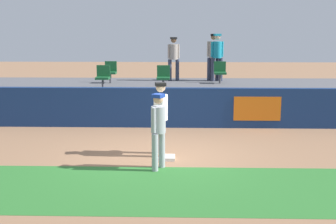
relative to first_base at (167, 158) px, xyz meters
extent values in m
plane|color=#936B4C|center=(-0.27, 0.20, -0.04)|extent=(60.00, 60.00, 0.00)
cube|color=#2D722D|center=(-0.27, -2.05, -0.04)|extent=(18.00, 2.80, 0.01)
cube|color=white|center=(0.00, 0.00, 0.00)|extent=(0.40, 0.40, 0.08)
cylinder|color=white|center=(-0.20, 0.54, 0.42)|extent=(0.16, 0.16, 0.92)
cylinder|color=white|center=(-0.13, 0.21, 0.42)|extent=(0.16, 0.16, 0.92)
cylinder|color=white|center=(-0.17, 0.37, 1.20)|extent=(0.42, 0.42, 0.65)
sphere|color=beige|center=(-0.17, 0.37, 1.70)|extent=(0.24, 0.24, 0.24)
cube|color=black|center=(-0.17, 0.37, 1.78)|extent=(0.30, 0.30, 0.08)
cylinder|color=white|center=(-0.21, 0.58, 1.22)|extent=(0.09, 0.09, 0.60)
cylinder|color=white|center=(-0.12, 0.16, 1.22)|extent=(0.09, 0.09, 0.60)
ellipsoid|color=brown|center=(-0.11, 0.60, 0.96)|extent=(0.16, 0.22, 0.28)
cylinder|color=#9EA3AD|center=(-0.09, -0.64, 0.39)|extent=(0.15, 0.15, 0.86)
cylinder|color=#9EA3AD|center=(-0.24, -0.92, 0.39)|extent=(0.15, 0.15, 0.86)
cylinder|color=#9EA3AD|center=(-0.17, -0.78, 1.13)|extent=(0.45, 0.45, 0.61)
sphere|color=tan|center=(-0.17, -0.78, 1.60)|extent=(0.23, 0.23, 0.23)
cube|color=#193899|center=(-0.17, -0.78, 1.67)|extent=(0.32, 0.32, 0.08)
cylinder|color=#9EA3AD|center=(-0.07, -0.60, 1.14)|extent=(0.09, 0.09, 0.57)
cylinder|color=#9EA3AD|center=(-0.26, -0.96, 1.14)|extent=(0.09, 0.09, 0.57)
cube|color=navy|center=(-0.27, 3.61, 0.60)|extent=(18.00, 0.24, 1.29)
cube|color=orange|center=(2.78, 3.48, 0.60)|extent=(1.50, 0.02, 0.77)
cube|color=#59595E|center=(-0.27, 6.18, 0.48)|extent=(18.00, 4.80, 1.04)
cylinder|color=#4C4C51|center=(-2.42, 4.98, 1.20)|extent=(0.08, 0.08, 0.40)
cube|color=#19592D|center=(-2.42, 4.98, 1.40)|extent=(0.47, 0.44, 0.08)
cube|color=#19592D|center=(-2.42, 5.17, 1.64)|extent=(0.47, 0.06, 0.40)
cylinder|color=#4C4C51|center=(-2.43, 6.78, 1.20)|extent=(0.08, 0.08, 0.40)
cube|color=#19592D|center=(-2.43, 6.78, 1.40)|extent=(0.46, 0.44, 0.08)
cube|color=#19592D|center=(-2.43, 6.97, 1.64)|extent=(0.46, 0.06, 0.40)
cylinder|color=#4C4C51|center=(-0.28, 4.98, 1.20)|extent=(0.08, 0.08, 0.40)
cube|color=#19592D|center=(-0.28, 4.98, 1.40)|extent=(0.46, 0.44, 0.08)
cube|color=#19592D|center=(-0.28, 5.17, 1.64)|extent=(0.46, 0.06, 0.40)
cylinder|color=#4C4C51|center=(1.86, 6.78, 1.20)|extent=(0.08, 0.08, 0.40)
cube|color=#19592D|center=(1.86, 6.78, 1.40)|extent=(0.47, 0.44, 0.08)
cube|color=#19592D|center=(1.86, 6.97, 1.64)|extent=(0.47, 0.06, 0.40)
cylinder|color=#33384C|center=(1.95, 7.58, 1.46)|extent=(0.16, 0.16, 0.93)
cylinder|color=#33384C|center=(1.62, 7.49, 1.46)|extent=(0.16, 0.16, 0.93)
cylinder|color=teal|center=(1.79, 7.54, 2.26)|extent=(0.44, 0.44, 0.66)
sphere|color=beige|center=(1.79, 7.54, 2.77)|extent=(0.24, 0.24, 0.24)
cube|color=teal|center=(1.79, 7.54, 2.85)|extent=(0.31, 0.31, 0.09)
cylinder|color=teal|center=(2.00, 7.60, 2.28)|extent=(0.10, 0.10, 0.61)
cylinder|color=teal|center=(1.58, 7.48, 2.28)|extent=(0.10, 0.10, 0.61)
cylinder|color=#33384C|center=(0.19, 7.68, 1.43)|extent=(0.15, 0.15, 0.86)
cylinder|color=#33384C|center=(-0.12, 7.60, 1.43)|extent=(0.15, 0.15, 0.86)
cylinder|color=#A5998C|center=(0.04, 7.64, 2.17)|extent=(0.41, 0.41, 0.61)
sphere|color=brown|center=(0.04, 7.64, 2.64)|extent=(0.23, 0.23, 0.23)
cube|color=black|center=(0.04, 7.64, 2.72)|extent=(0.29, 0.29, 0.08)
cylinder|color=#A5998C|center=(0.23, 7.69, 2.19)|extent=(0.09, 0.09, 0.57)
cylinder|color=#A5998C|center=(-0.16, 7.59, 2.19)|extent=(0.09, 0.09, 0.57)
cylinder|color=#33384C|center=(1.83, 7.74, 1.46)|extent=(0.16, 0.16, 0.93)
cylinder|color=#33384C|center=(1.49, 7.77, 1.46)|extent=(0.16, 0.16, 0.93)
cylinder|color=#A5998C|center=(1.66, 7.75, 2.25)|extent=(0.39, 0.39, 0.65)
sphere|color=#8C6647|center=(1.66, 7.75, 2.77)|extent=(0.24, 0.24, 0.24)
cube|color=black|center=(1.66, 7.75, 2.85)|extent=(0.28, 0.28, 0.08)
cylinder|color=#A5998C|center=(1.87, 7.73, 2.28)|extent=(0.09, 0.09, 0.61)
cylinder|color=#A5998C|center=(1.44, 7.78, 2.28)|extent=(0.09, 0.09, 0.61)
camera|label=1|loc=(0.34, -10.74, 3.22)|focal=48.21mm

